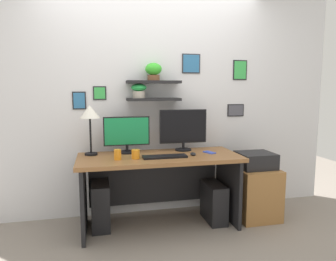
# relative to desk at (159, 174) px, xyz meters

# --- Properties ---
(ground_plane) EXTENTS (8.00, 8.00, 0.00)m
(ground_plane) POSITION_rel_desk_xyz_m (0.00, -0.06, -0.54)
(ground_plane) COLOR gray
(back_wall_assembly) EXTENTS (4.40, 0.24, 2.70)m
(back_wall_assembly) POSITION_rel_desk_xyz_m (0.00, 0.38, 0.81)
(back_wall_assembly) COLOR silver
(back_wall_assembly) RESTS_ON ground
(desk) EXTENTS (1.65, 0.68, 0.75)m
(desk) POSITION_rel_desk_xyz_m (0.00, 0.00, 0.00)
(desk) COLOR brown
(desk) RESTS_ON ground
(monitor_left) EXTENTS (0.49, 0.18, 0.39)m
(monitor_left) POSITION_rel_desk_xyz_m (-0.31, 0.16, 0.42)
(monitor_left) COLOR black
(monitor_left) RESTS_ON desk
(monitor_right) EXTENTS (0.53, 0.18, 0.45)m
(monitor_right) POSITION_rel_desk_xyz_m (0.31, 0.16, 0.45)
(monitor_right) COLOR black
(monitor_right) RESTS_ON desk
(keyboard) EXTENTS (0.44, 0.14, 0.02)m
(keyboard) POSITION_rel_desk_xyz_m (0.03, -0.16, 0.22)
(keyboard) COLOR black
(keyboard) RESTS_ON desk
(computer_mouse) EXTENTS (0.06, 0.09, 0.03)m
(computer_mouse) POSITION_rel_desk_xyz_m (0.34, -0.13, 0.22)
(computer_mouse) COLOR black
(computer_mouse) RESTS_ON desk
(desk_lamp) EXTENTS (0.21, 0.21, 0.51)m
(desk_lamp) POSITION_rel_desk_xyz_m (-0.68, 0.13, 0.63)
(desk_lamp) COLOR black
(desk_lamp) RESTS_ON desk
(cell_phone) EXTENTS (0.12, 0.16, 0.01)m
(cell_phone) POSITION_rel_desk_xyz_m (0.55, -0.04, 0.21)
(cell_phone) COLOR blue
(cell_phone) RESTS_ON desk
(coffee_mug) EXTENTS (0.08, 0.08, 0.09)m
(coffee_mug) POSITION_rel_desk_xyz_m (-0.26, -0.14, 0.25)
(coffee_mug) COLOR orange
(coffee_mug) RESTS_ON desk
(pen_cup) EXTENTS (0.07, 0.07, 0.10)m
(pen_cup) POSITION_rel_desk_xyz_m (-0.43, -0.15, 0.26)
(pen_cup) COLOR orange
(pen_cup) RESTS_ON desk
(drawer_cabinet) EXTENTS (0.44, 0.50, 0.56)m
(drawer_cabinet) POSITION_rel_desk_xyz_m (1.08, -0.07, -0.26)
(drawer_cabinet) COLOR #9E6B38
(drawer_cabinet) RESTS_ON ground
(printer) EXTENTS (0.38, 0.34, 0.17)m
(printer) POSITION_rel_desk_xyz_m (1.08, -0.07, 0.11)
(printer) COLOR black
(printer) RESTS_ON drawer_cabinet
(computer_tower_left) EXTENTS (0.18, 0.40, 0.47)m
(computer_tower_left) POSITION_rel_desk_xyz_m (-0.60, 0.04, -0.30)
(computer_tower_left) COLOR black
(computer_tower_left) RESTS_ON ground
(computer_tower_right) EXTENTS (0.18, 0.40, 0.41)m
(computer_tower_right) POSITION_rel_desk_xyz_m (0.60, -0.06, -0.33)
(computer_tower_right) COLOR black
(computer_tower_right) RESTS_ON ground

